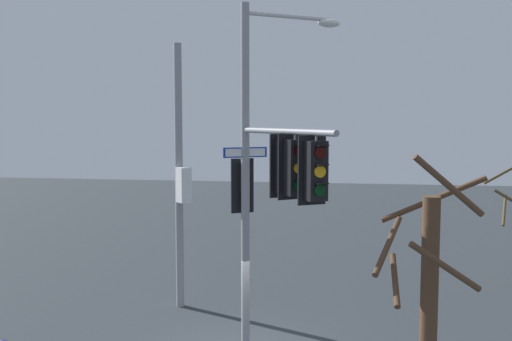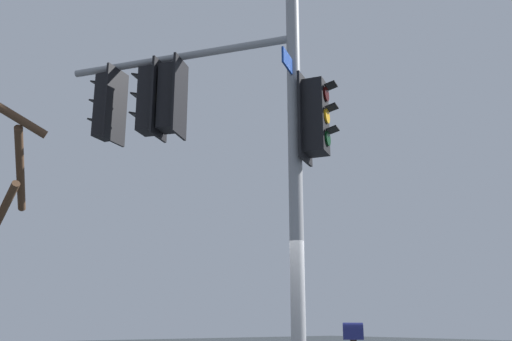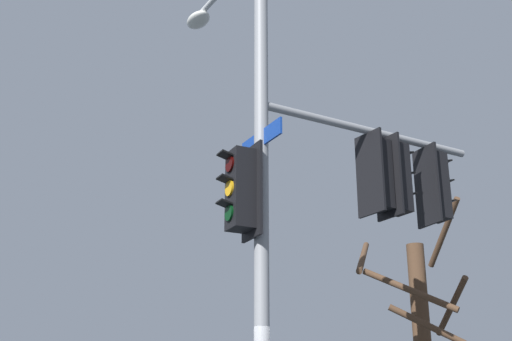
{
  "view_description": "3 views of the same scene",
  "coord_description": "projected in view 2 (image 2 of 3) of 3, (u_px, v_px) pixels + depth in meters",
  "views": [
    {
      "loc": [
        13.3,
        2.47,
        5.82
      ],
      "look_at": [
        -0.17,
        0.35,
        4.62
      ],
      "focal_mm": 40.09,
      "sensor_mm": 36.0,
      "label": 1
    },
    {
      "loc": [
        -5.6,
        5.27,
        1.42
      ],
      "look_at": [
        0.59,
        0.53,
        3.54
      ],
      "focal_mm": 39.23,
      "sensor_mm": 36.0,
      "label": 2
    },
    {
      "loc": [
        0.72,
        -8.82,
        1.38
      ],
      "look_at": [
        0.06,
        0.5,
        4.73
      ],
      "focal_mm": 49.0,
      "sensor_mm": 36.0,
      "label": 3
    }
  ],
  "objects": [
    {
      "name": "mailbox",
      "position": [
        353.0,
        337.0,
        12.21
      ],
      "size": [
        0.48,
        0.48,
        1.41
      ],
      "rotation": [
        0.0,
        0.0,
        2.36
      ],
      "color": "#4C3823",
      "rests_on": "ground"
    },
    {
      "name": "main_signal_pole_assembly",
      "position": [
        220.0,
        91.0,
        8.58
      ],
      "size": [
        4.84,
        2.7,
        8.51
      ],
      "rotation": [
        0.0,
        0.0,
        0.59
      ],
      "color": "gray",
      "rests_on": "ground"
    }
  ]
}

